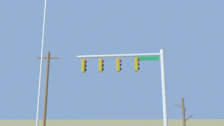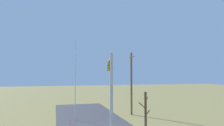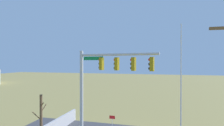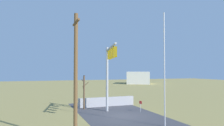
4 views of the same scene
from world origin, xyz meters
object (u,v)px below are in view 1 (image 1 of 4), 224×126
at_px(flagpole, 40,78).
at_px(bare_tree, 184,123).
at_px(signal_mast, 135,79).
at_px(utility_pole, 46,96).

distance_m(flagpole, bare_tree, 11.47).
bearing_deg(bare_tree, signal_mast, -156.61).
bearing_deg(signal_mast, flagpole, -154.92).
bearing_deg(signal_mast, utility_pole, 145.62).
distance_m(signal_mast, flagpole, 6.64).
xyz_separation_m(signal_mast, bare_tree, (4.15, 1.79, -3.21)).
relative_size(signal_mast, utility_pole, 0.87).
height_order(signal_mast, bare_tree, signal_mast).
xyz_separation_m(signal_mast, utility_pole, (-7.22, 4.94, -0.90)).
height_order(utility_pole, bare_tree, utility_pole).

